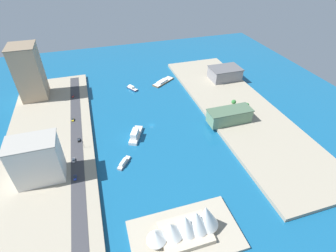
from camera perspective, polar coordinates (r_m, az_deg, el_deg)
The scene contains 21 objects.
ground_plane at distance 235.03m, azimuth -3.66°, elevation 0.23°, with size 440.00×440.00×0.00m, color #145684.
quay_west at distance 263.98m, azimuth 15.14°, elevation 3.83°, with size 70.00×240.00×3.12m, color #9E937F.
quay_east at distance 235.15m, azimuth -24.88°, elevation -3.22°, with size 70.00×240.00×3.12m, color #9E937F.
peninsula_point at distance 160.82m, azimuth 3.81°, elevation -22.93°, with size 63.06×36.14×2.00m, color #A89E89.
road_strip at distance 230.81m, azimuth -19.67°, elevation -1.99°, with size 9.31×228.00×0.15m, color #38383D.
barge_flat_brown at distance 305.33m, azimuth -1.11°, elevation 9.82°, with size 29.19×24.04×3.34m.
patrol_launch_navy at distance 293.89m, azimuth -8.00°, elevation 8.34°, with size 11.15×15.02×3.68m.
yacht_sleek_gray at distance 198.65m, azimuth -9.75°, elevation -8.00°, with size 12.14×14.49×3.76m.
ferry_white_commuter at distance 220.56m, azimuth -7.22°, elevation -1.88°, with size 16.45×25.63×8.11m.
terminal_long_green at distance 236.79m, azimuth 13.44°, elevation 2.25°, with size 39.90×15.81×12.37m.
warehouse_low_gray at distance 312.14m, azimuth 12.51°, elevation 11.36°, with size 34.78×24.84×13.74m.
hotel_broad_white at distance 192.90m, azimuth -27.09°, elevation -6.74°, with size 31.46×20.64×32.56m.
apartment_midrise_tan at distance 293.40m, azimuth -28.48°, elevation 10.41°, with size 25.09×28.27×54.18m.
suv_black at distance 223.82m, azimuth -19.18°, elevation -2.96°, with size 2.14×4.58×1.49m.
hatchback_blue at distance 193.34m, azimuth -19.95°, elevation -10.70°, with size 1.92×4.37×1.51m.
pickup_red at distance 288.42m, azimuth -20.38°, elevation 6.29°, with size 1.93×4.58×1.60m.
taxi_yellow_cab at distance 250.02m, azimuth -20.38°, elevation 1.35°, with size 2.07×4.93×1.67m.
sedan_silver at distance 206.46m, azimuth -20.21°, elevation -7.13°, with size 1.85×4.82×1.56m.
traffic_light_waterfront at distance 213.59m, azimuth -18.32°, elevation -3.71°, with size 0.36×0.36×6.50m.
opera_landmark at distance 152.96m, azimuth 4.63°, elevation -20.91°, with size 43.09×20.75×21.49m.
park_tree_cluster at distance 253.30m, azimuth 15.67°, elevation 4.05°, with size 17.76×19.68×8.17m.
Camera 1 is at (41.04, 184.52, 139.67)m, focal length 27.46 mm.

